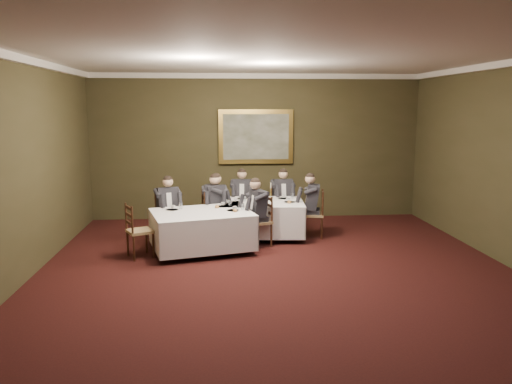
{
  "coord_description": "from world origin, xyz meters",
  "views": [
    {
      "loc": [
        -1.0,
        -7.13,
        2.71
      ],
      "look_at": [
        -0.26,
        2.0,
        1.15
      ],
      "focal_mm": 35.0,
      "sensor_mm": 36.0,
      "label": 1
    }
  ],
  "objects": [
    {
      "name": "front_wall",
      "position": [
        0.0,
        -5.0,
        1.75
      ],
      "size": [
        8.0,
        0.1,
        3.5
      ],
      "primitive_type": "cube",
      "color": "#38341C",
      "rests_on": "ground"
    },
    {
      "name": "table_second",
      "position": [
        -1.28,
        2.12,
        0.45
      ],
      "size": [
        2.12,
        1.81,
        0.67
      ],
      "rotation": [
        0.0,
        0.0,
        0.25
      ],
      "color": "black",
      "rests_on": "ground"
    },
    {
      "name": "crown_molding",
      "position": [
        0.0,
        0.0,
        3.44
      ],
      "size": [
        8.0,
        10.0,
        0.12
      ],
      "color": "white",
      "rests_on": "back_wall"
    },
    {
      "name": "diner_sec_backright",
      "position": [
        -1.03,
        3.14,
        0.51
      ],
      "size": [
        0.44,
        0.51,
        1.35
      ],
      "rotation": [
        0.0,
        0.0,
        3.23
      ],
      "color": "black",
      "rests_on": "chair_sec_backright"
    },
    {
      "name": "back_wall",
      "position": [
        0.0,
        5.0,
        1.75
      ],
      "size": [
        8.0,
        0.1,
        3.5
      ],
      "primitive_type": "cube",
      "color": "#38341C",
      "rests_on": "ground"
    },
    {
      "name": "chair_sec_endleft",
      "position": [
        -2.4,
        1.82,
        0.28
      ],
      "size": [
        0.57,
        0.58,
        1.0
      ],
      "rotation": [
        0.0,
        0.0,
        -1.12
      ],
      "color": "olive",
      "rests_on": "ground"
    },
    {
      "name": "chair_sec_backright",
      "position": [
        -1.03,
        3.15,
        0.28
      ],
      "size": [
        0.47,
        0.46,
        1.0
      ],
      "rotation": [
        0.0,
        0.0,
        3.23
      ],
      "color": "olive",
      "rests_on": "ground"
    },
    {
      "name": "diner_main_endright",
      "position": [
        1.03,
        2.99,
        0.51
      ],
      "size": [
        0.55,
        0.48,
        1.35
      ],
      "rotation": [
        0.0,
        0.0,
        1.38
      ],
      "color": "black",
      "rests_on": "chair_main_endright"
    },
    {
      "name": "ceiling",
      "position": [
        0.0,
        0.0,
        3.5
      ],
      "size": [
        8.0,
        10.0,
        0.1
      ],
      "primitive_type": "cube",
      "color": "silver",
      "rests_on": "back_wall"
    },
    {
      "name": "diner_sec_backleft",
      "position": [
        -1.99,
        2.9,
        0.51
      ],
      "size": [
        0.55,
        0.59,
        1.35
      ],
      "rotation": [
        0.0,
        0.0,
        3.51
      ],
      "color": "black",
      "rests_on": "chair_sec_backleft"
    },
    {
      "name": "centerpiece",
      "position": [
        -0.06,
        3.09,
        0.9
      ],
      "size": [
        0.31,
        0.29,
        0.27
      ],
      "primitive_type": "imported",
      "rotation": [
        0.0,
        0.0,
        0.4
      ],
      "color": "#2D5926",
      "rests_on": "table_main"
    },
    {
      "name": "chair_sec_endright",
      "position": [
        -0.15,
        2.41,
        0.28
      ],
      "size": [
        0.54,
        0.55,
        1.0
      ],
      "rotation": [
        0.0,
        0.0,
        1.9
      ],
      "color": "olive",
      "rests_on": "ground"
    },
    {
      "name": "place_setting_table_main",
      "position": [
        -0.39,
        3.47,
        0.8
      ],
      "size": [
        0.33,
        0.31,
        0.14
      ],
      "color": "white",
      "rests_on": "table_main"
    },
    {
      "name": "place_setting_table_second",
      "position": [
        -1.8,
        2.39,
        0.8
      ],
      "size": [
        0.33,
        0.31,
        0.14
      ],
      "color": "white",
      "rests_on": "table_second"
    },
    {
      "name": "chair_sec_backleft",
      "position": [
        -1.99,
        2.91,
        0.28
      ],
      "size": [
        0.56,
        0.55,
        1.0
      ],
      "rotation": [
        0.0,
        0.0,
        3.51
      ],
      "color": "olive",
      "rests_on": "ground"
    },
    {
      "name": "chair_main_endleft",
      "position": [
        -1.08,
        3.13,
        0.28
      ],
      "size": [
        0.48,
        0.5,
        1.0
      ],
      "rotation": [
        0.0,
        0.0,
        -1.42
      ],
      "color": "olive",
      "rests_on": "ground"
    },
    {
      "name": "chair_main_backright",
      "position": [
        0.49,
        3.89,
        0.28
      ],
      "size": [
        0.48,
        0.46,
        1.0
      ],
      "rotation": [
        0.0,
        0.0,
        3.25
      ],
      "color": "olive",
      "rests_on": "ground"
    },
    {
      "name": "chair_main_endright",
      "position": [
        1.05,
        2.99,
        0.28
      ],
      "size": [
        0.5,
        0.51,
        1.0
      ],
      "rotation": [
        0.0,
        0.0,
        1.38
      ],
      "color": "olive",
      "rests_on": "ground"
    },
    {
      "name": "diner_sec_endright",
      "position": [
        -0.16,
        2.41,
        0.51
      ],
      "size": [
        0.58,
        0.53,
        1.35
      ],
      "rotation": [
        0.0,
        0.0,
        1.9
      ],
      "color": "black",
      "rests_on": "chair_sec_endright"
    },
    {
      "name": "candlestick",
      "position": [
        0.14,
        3.06,
        0.92
      ],
      "size": [
        0.06,
        0.06,
        0.41
      ],
      "color": "#AC9134",
      "rests_on": "table_main"
    },
    {
      "name": "table_main",
      "position": [
        -0.02,
        3.06,
        0.45
      ],
      "size": [
        1.77,
        1.4,
        0.67
      ],
      "rotation": [
        0.0,
        0.0,
        -0.07
      ],
      "color": "black",
      "rests_on": "ground"
    },
    {
      "name": "diner_main_backright",
      "position": [
        0.49,
        3.88,
        0.51
      ],
      "size": [
        0.45,
        0.52,
        1.35
      ],
      "rotation": [
        0.0,
        0.0,
        3.25
      ],
      "color": "black",
      "rests_on": "chair_main_backright"
    },
    {
      "name": "chair_main_backleft",
      "position": [
        -0.41,
        3.96,
        0.28
      ],
      "size": [
        0.48,
        0.46,
        1.0
      ],
      "rotation": [
        0.0,
        0.0,
        3.03
      ],
      "color": "olive",
      "rests_on": "ground"
    },
    {
      "name": "diner_main_endleft",
      "position": [
        -1.07,
        3.13,
        0.51
      ],
      "size": [
        0.53,
        0.47,
        1.35
      ],
      "rotation": [
        0.0,
        0.0,
        -1.42
      ],
      "color": "black",
      "rests_on": "chair_main_endleft"
    },
    {
      "name": "ground",
      "position": [
        0.0,
        0.0,
        0.0
      ],
      "size": [
        10.0,
        10.0,
        0.0
      ],
      "primitive_type": "plane",
      "color": "black",
      "rests_on": "ground"
    },
    {
      "name": "painting",
      "position": [
        -0.02,
        4.94,
        2.0
      ],
      "size": [
        1.81,
        0.09,
        1.31
      ],
      "color": "gold",
      "rests_on": "back_wall"
    },
    {
      "name": "diner_main_backleft",
      "position": [
        -0.41,
        3.94,
        0.51
      ],
      "size": [
        0.45,
        0.52,
        1.35
      ],
      "rotation": [
        0.0,
        0.0,
        3.03
      ],
      "color": "black",
      "rests_on": "chair_main_backleft"
    },
    {
      "name": "left_wall",
      "position": [
        -4.0,
        0.0,
        1.75
      ],
      "size": [
        0.1,
        10.0,
        3.5
      ],
      "primitive_type": "cube",
      "color": "#38341C",
      "rests_on": "ground"
    }
  ]
}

